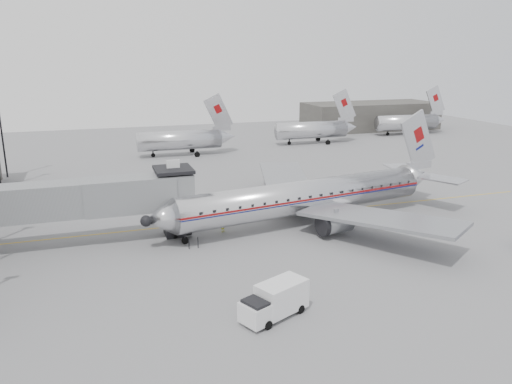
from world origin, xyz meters
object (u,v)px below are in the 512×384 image
service_van (275,300)px  baggage_cart_white (352,214)px  airliner (310,196)px  ramp_worker (223,224)px

service_van → baggage_cart_white: (14.00, 15.32, -0.34)m
airliner → service_van: 19.59m
airliner → baggage_cart_white: airliner is taller
baggage_cart_white → ramp_worker: 13.16m
airliner → ramp_worker: 9.24m
baggage_cart_white → airliner: bearing=146.6°
ramp_worker → baggage_cart_white: bearing=-50.7°
airliner → ramp_worker: bearing=171.2°
service_van → ramp_worker: (0.92, 16.69, -0.39)m
airliner → baggage_cart_white: bearing=-29.7°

